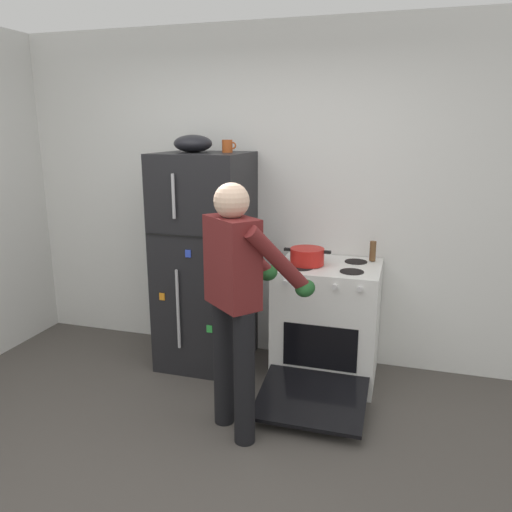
{
  "coord_description": "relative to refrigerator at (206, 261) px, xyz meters",
  "views": [
    {
      "loc": [
        1.11,
        -2.06,
        1.9
      ],
      "look_at": [
        0.1,
        1.32,
        1.0
      ],
      "focal_mm": 35.3,
      "sensor_mm": 36.0,
      "label": 1
    }
  ],
  "objects": [
    {
      "name": "refrigerator",
      "position": [
        0.0,
        0.0,
        0.0
      ],
      "size": [
        0.68,
        0.72,
        1.72
      ],
      "color": "black",
      "rests_on": "ground"
    },
    {
      "name": "ground",
      "position": [
        0.4,
        -1.57,
        -0.86
      ],
      "size": [
        8.0,
        8.0,
        0.0
      ],
      "primitive_type": "plane",
      "color": "#4C4742"
    },
    {
      "name": "mixing_bowl",
      "position": [
        -0.08,
        0.0,
        0.93
      ],
      "size": [
        0.29,
        0.29,
        0.13
      ],
      "primitive_type": "ellipsoid",
      "color": "black",
      "rests_on": "refrigerator"
    },
    {
      "name": "red_pot",
      "position": [
        0.84,
        -0.05,
        0.11
      ],
      "size": [
        0.35,
        0.25,
        0.12
      ],
      "color": "red",
      "rests_on": "stove_range"
    },
    {
      "name": "pepper_mill",
      "position": [
        1.3,
        0.2,
        0.13
      ],
      "size": [
        0.05,
        0.05,
        0.15
      ],
      "primitive_type": "cylinder",
      "color": "brown",
      "rests_on": "stove_range"
    },
    {
      "name": "person_cook",
      "position": [
        0.58,
        -0.89,
        0.1
      ],
      "size": [
        0.68,
        0.71,
        1.6
      ],
      "color": "black",
      "rests_on": "ground"
    },
    {
      "name": "stove_range",
      "position": [
        1.0,
        -0.02,
        -0.41
      ],
      "size": [
        0.76,
        1.21,
        0.91
      ],
      "color": "white",
      "rests_on": "ground"
    },
    {
      "name": "coffee_mug",
      "position": [
        0.18,
        0.05,
        0.91
      ],
      "size": [
        0.11,
        0.08,
        0.1
      ],
      "color": "#B24C1E",
      "rests_on": "refrigerator"
    },
    {
      "name": "kitchen_wall_back",
      "position": [
        0.4,
        0.38,
        0.49
      ],
      "size": [
        6.0,
        0.1,
        2.7
      ],
      "primitive_type": "cube",
      "color": "white",
      "rests_on": "ground"
    }
  ]
}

